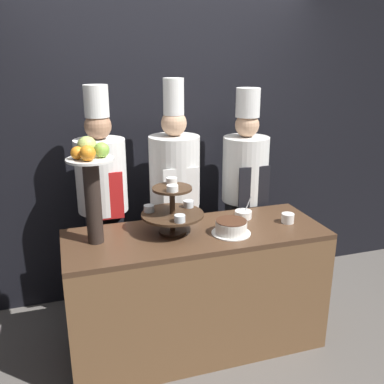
{
  "coord_description": "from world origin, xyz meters",
  "views": [
    {
      "loc": [
        -0.83,
        -2.18,
        2.02
      ],
      "look_at": [
        0.0,
        0.42,
        1.13
      ],
      "focal_mm": 40.0,
      "sensor_mm": 36.0,
      "label": 1
    }
  ],
  "objects_px": {
    "chef_center_right": "(245,187)",
    "fruit_pedestal": "(91,178)",
    "cake_round": "(231,227)",
    "chef_left": "(103,198)",
    "cup_white": "(288,218)",
    "tiered_stand": "(172,208)",
    "serving_bowl_far": "(243,214)",
    "chef_center_left": "(175,193)"
  },
  "relations": [
    {
      "from": "cake_round",
      "to": "cup_white",
      "type": "bearing_deg",
      "value": 7.38
    },
    {
      "from": "serving_bowl_far",
      "to": "chef_center_right",
      "type": "bearing_deg",
      "value": 64.7
    },
    {
      "from": "chef_center_right",
      "to": "serving_bowl_far",
      "type": "bearing_deg",
      "value": -115.3
    },
    {
      "from": "cup_white",
      "to": "chef_center_right",
      "type": "distance_m",
      "value": 0.58
    },
    {
      "from": "chef_center_right",
      "to": "fruit_pedestal",
      "type": "bearing_deg",
      "value": -158.54
    },
    {
      "from": "tiered_stand",
      "to": "cup_white",
      "type": "bearing_deg",
      "value": -5.46
    },
    {
      "from": "cake_round",
      "to": "chef_center_left",
      "type": "distance_m",
      "value": 0.67
    },
    {
      "from": "cake_round",
      "to": "serving_bowl_far",
      "type": "distance_m",
      "value": 0.3
    },
    {
      "from": "cake_round",
      "to": "chef_center_left",
      "type": "bearing_deg",
      "value": 108.39
    },
    {
      "from": "chef_center_right",
      "to": "chef_center_left",
      "type": "bearing_deg",
      "value": -180.0
    },
    {
      "from": "serving_bowl_far",
      "to": "chef_center_left",
      "type": "relative_size",
      "value": 0.08
    },
    {
      "from": "serving_bowl_far",
      "to": "chef_center_left",
      "type": "distance_m",
      "value": 0.57
    },
    {
      "from": "serving_bowl_far",
      "to": "chef_center_right",
      "type": "relative_size",
      "value": 0.09
    },
    {
      "from": "cup_white",
      "to": "chef_left",
      "type": "xyz_separation_m",
      "value": [
        -1.21,
        0.57,
        0.09
      ]
    },
    {
      "from": "chef_left",
      "to": "chef_center_right",
      "type": "xyz_separation_m",
      "value": [
        1.14,
        0.0,
        -0.02
      ]
    },
    {
      "from": "cake_round",
      "to": "chef_left",
      "type": "bearing_deg",
      "value": 140.16
    },
    {
      "from": "fruit_pedestal",
      "to": "chef_center_right",
      "type": "xyz_separation_m",
      "value": [
        1.25,
        0.49,
        -0.32
      ]
    },
    {
      "from": "tiered_stand",
      "to": "chef_center_left",
      "type": "bearing_deg",
      "value": 73.05
    },
    {
      "from": "fruit_pedestal",
      "to": "chef_left",
      "type": "relative_size",
      "value": 0.36
    },
    {
      "from": "serving_bowl_far",
      "to": "chef_left",
      "type": "distance_m",
      "value": 1.04
    },
    {
      "from": "cup_white",
      "to": "chef_center_right",
      "type": "bearing_deg",
      "value": 97.22
    },
    {
      "from": "tiered_stand",
      "to": "chef_center_left",
      "type": "distance_m",
      "value": 0.52
    },
    {
      "from": "tiered_stand",
      "to": "chef_center_right",
      "type": "bearing_deg",
      "value": 33.76
    },
    {
      "from": "tiered_stand",
      "to": "chef_center_right",
      "type": "xyz_separation_m",
      "value": [
        0.74,
        0.5,
        -0.07
      ]
    },
    {
      "from": "cup_white",
      "to": "serving_bowl_far",
      "type": "relative_size",
      "value": 0.57
    },
    {
      "from": "chef_left",
      "to": "cup_white",
      "type": "bearing_deg",
      "value": -25.35
    },
    {
      "from": "cup_white",
      "to": "fruit_pedestal",
      "type": "bearing_deg",
      "value": 176.29
    },
    {
      "from": "cup_white",
      "to": "chef_left",
      "type": "height_order",
      "value": "chef_left"
    },
    {
      "from": "cake_round",
      "to": "cup_white",
      "type": "distance_m",
      "value": 0.46
    },
    {
      "from": "cup_white",
      "to": "chef_center_right",
      "type": "xyz_separation_m",
      "value": [
        -0.07,
        0.57,
        0.06
      ]
    },
    {
      "from": "cup_white",
      "to": "chef_center_right",
      "type": "relative_size",
      "value": 0.05
    },
    {
      "from": "chef_left",
      "to": "chef_center_left",
      "type": "height_order",
      "value": "chef_center_left"
    },
    {
      "from": "cup_white",
      "to": "chef_center_left",
      "type": "xyz_separation_m",
      "value": [
        -0.66,
        0.57,
        0.07
      ]
    },
    {
      "from": "chef_center_right",
      "to": "cup_white",
      "type": "bearing_deg",
      "value": -82.78
    },
    {
      "from": "tiered_stand",
      "to": "fruit_pedestal",
      "type": "relative_size",
      "value": 0.62
    },
    {
      "from": "serving_bowl_far",
      "to": "tiered_stand",
      "type": "bearing_deg",
      "value": -170.01
    },
    {
      "from": "fruit_pedestal",
      "to": "tiered_stand",
      "type": "bearing_deg",
      "value": -0.85
    },
    {
      "from": "cake_round",
      "to": "serving_bowl_far",
      "type": "height_order",
      "value": "serving_bowl_far"
    },
    {
      "from": "cake_round",
      "to": "chef_center_left",
      "type": "relative_size",
      "value": 0.14
    },
    {
      "from": "serving_bowl_far",
      "to": "chef_center_right",
      "type": "xyz_separation_m",
      "value": [
        0.19,
        0.4,
        0.07
      ]
    },
    {
      "from": "fruit_pedestal",
      "to": "serving_bowl_far",
      "type": "relative_size",
      "value": 4.21
    },
    {
      "from": "serving_bowl_far",
      "to": "chef_left",
      "type": "height_order",
      "value": "chef_left"
    }
  ]
}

